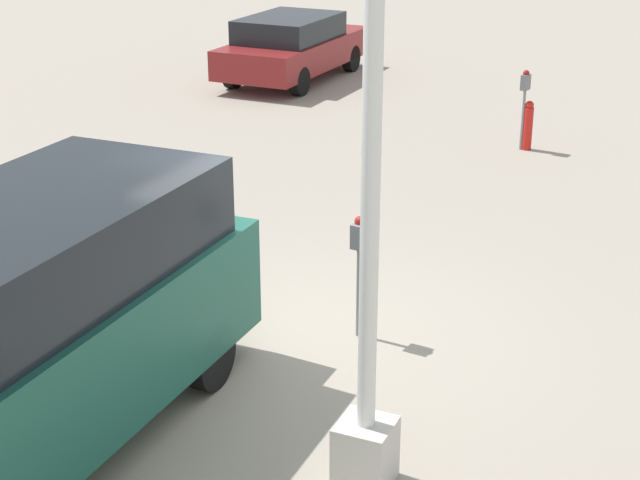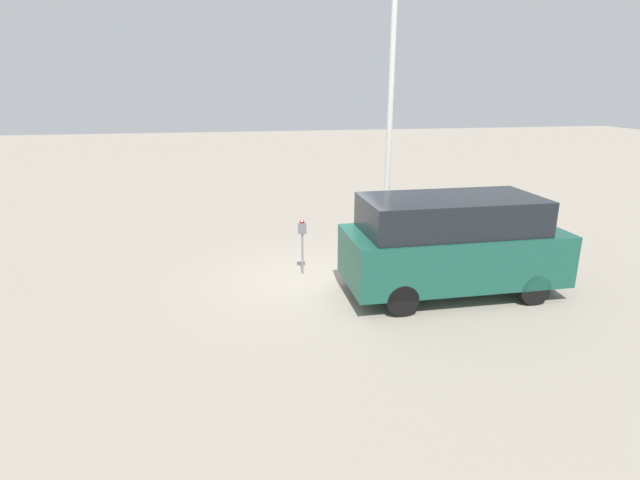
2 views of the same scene
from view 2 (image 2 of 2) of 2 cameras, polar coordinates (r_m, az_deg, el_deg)
The scene contains 4 objects.
ground_plane at distance 11.78m, azimuth 0.08°, elevation -4.52°, with size 80.00×80.00×0.00m, color gray.
parking_meter_near at distance 11.84m, azimuth -2.04°, elevation 0.68°, with size 0.22×0.14×1.35m.
lamp_post at distance 13.11m, azimuth 7.70°, elevation 6.61°, with size 0.44×0.44×6.42m.
parked_van at distance 11.01m, azimuth 14.84°, elevation -0.31°, with size 4.64×1.99×2.15m.
Camera 2 is at (-2.00, -10.75, 4.37)m, focal length 28.00 mm.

